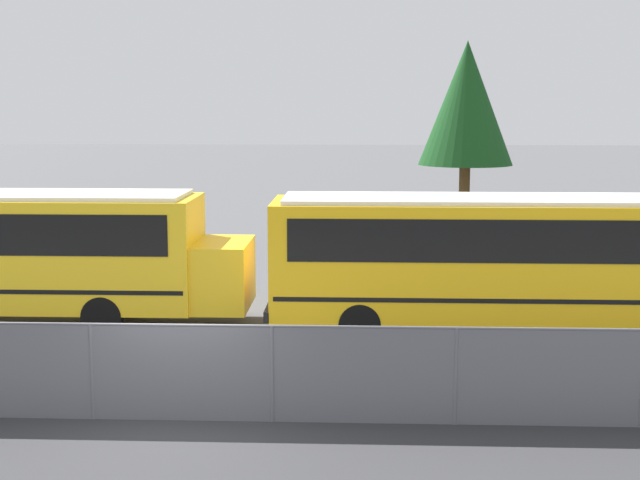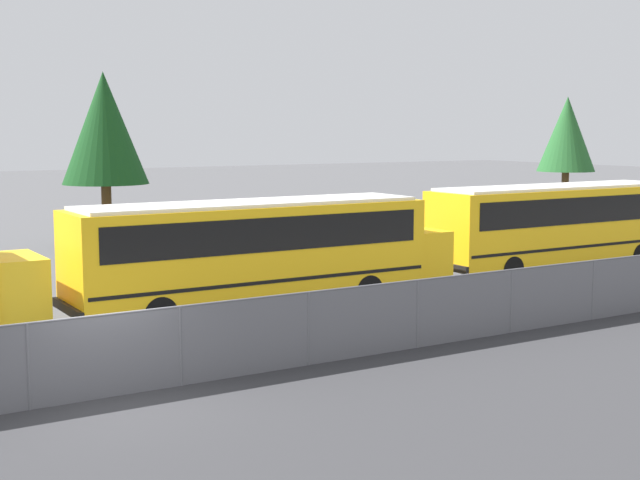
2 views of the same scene
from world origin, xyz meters
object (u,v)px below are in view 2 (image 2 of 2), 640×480
object	(u,v)px
school_bus_3	(260,246)
tree_1	(104,129)
school_bus_4	(561,220)
tree_2	(567,135)

from	to	relation	value
school_bus_3	tree_1	distance (m)	16.32
school_bus_4	tree_1	world-z (taller)	tree_1
school_bus_3	tree_2	world-z (taller)	tree_2
school_bus_4	school_bus_3	bearing A→B (deg)	-177.04
school_bus_4	tree_1	xyz separation A→B (m)	(-12.20, 15.28, 3.37)
school_bus_4	tree_2	size ratio (longest dim) A/B	1.65
school_bus_3	tree_1	world-z (taller)	tree_1
tree_1	school_bus_4	bearing A→B (deg)	-51.40
school_bus_4	tree_1	distance (m)	19.84
school_bus_3	school_bus_4	distance (m)	12.95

